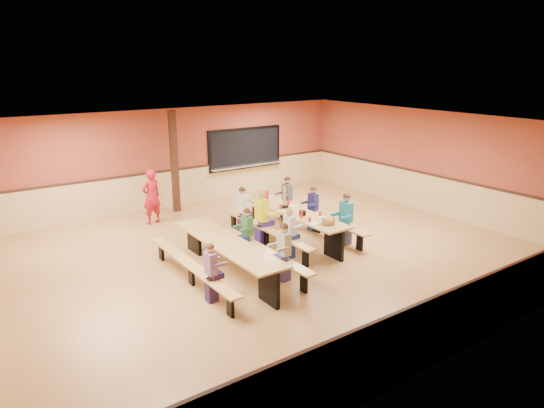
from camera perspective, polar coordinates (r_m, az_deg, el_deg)
ground at (r=11.35m, az=-0.97°, el=-6.01°), size 12.00×12.00×0.00m
room_envelope at (r=11.11m, az=-0.99°, el=-2.72°), size 12.04×10.04×3.02m
kitchen_pass_through at (r=16.32m, az=-3.16°, el=6.35°), size 2.78×0.28×1.38m
structural_post at (r=14.56m, az=-11.42°, el=4.87°), size 0.18×0.18×3.00m
cafeteria_table_main at (r=12.22m, az=2.47°, el=-1.75°), size 1.91×3.70×0.74m
cafeteria_table_second at (r=10.19m, az=-5.34°, el=-5.58°), size 1.91×3.70×0.74m
seated_child_white_left at (r=11.01m, az=2.06°, el=-3.49°), size 0.35×0.29×1.17m
seated_adult_yellow at (r=11.85m, az=-1.22°, el=-1.54°), size 0.44×0.36×1.35m
seated_child_grey_left at (r=12.59m, az=-3.49°, el=-0.78°), size 0.38×0.31×1.23m
seated_child_teal_right at (r=11.94m, az=8.68°, el=-1.78°), size 0.40×0.33×1.28m
seated_child_navy_right at (r=12.84m, az=4.84°, el=-0.57°), size 0.36×0.29×1.18m
seated_child_char_right at (r=13.70m, az=1.79°, el=0.67°), size 0.38×0.31×1.23m
seated_child_purple_sec at (r=9.12m, az=-7.20°, el=-8.07°), size 0.34×0.28×1.14m
seated_child_green_sec at (r=10.97m, az=-2.93°, el=-3.56°), size 0.35×0.29×1.17m
seated_child_tan_sec at (r=9.88m, az=1.39°, el=-5.72°), size 0.37×0.30×1.21m
standing_woman at (r=13.71m, az=-14.00°, el=0.84°), size 0.62×0.48×1.53m
punch_pitcher at (r=13.13m, az=-0.70°, el=1.04°), size 0.16×0.16×0.22m
chip_bowl at (r=11.20m, az=6.66°, el=-2.00°), size 0.32×0.32×0.15m
napkin_dispenser at (r=11.78m, az=3.61°, el=-1.03°), size 0.10×0.14×0.13m
condiment_mustard at (r=11.91m, az=2.08°, el=-0.72°), size 0.06×0.06×0.17m
condiment_ketchup at (r=11.59m, az=3.49°, el=-1.23°), size 0.06×0.06×0.17m
table_paddle at (r=12.37m, az=1.46°, el=0.20°), size 0.16×0.16×0.56m
place_settings at (r=12.13m, az=2.48°, el=-0.54°), size 0.65×3.30×0.11m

